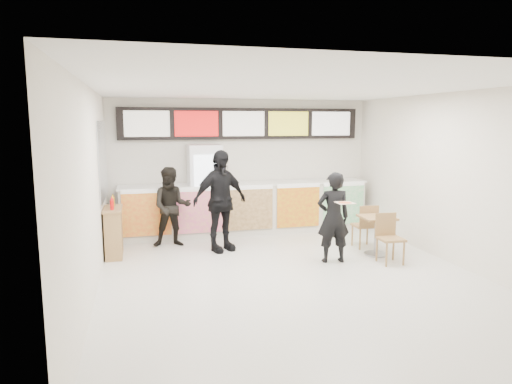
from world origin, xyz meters
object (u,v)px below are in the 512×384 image
object	(u,v)px
customer_main	(333,217)
customer_left	(172,207)
service_counter	(247,208)
drinks_fridge	(205,190)
customer_mid	(220,201)
condiment_ledge	(114,232)
cafe_table	(377,228)

from	to	relation	value
customer_main	customer_left	world-z (taller)	customer_main
service_counter	customer_main	bearing A→B (deg)	-68.72
drinks_fridge	customer_mid	distance (m)	1.32
customer_main	condiment_ledge	bearing A→B (deg)	-13.29
service_counter	drinks_fridge	bearing A→B (deg)	179.01
drinks_fridge	customer_mid	size ratio (longest dim) A/B	1.02
customer_main	cafe_table	xyz separation A→B (m)	(0.98, 0.20, -0.30)
service_counter	customer_mid	xyz separation A→B (m)	(-0.84, -1.30, 0.41)
drinks_fridge	cafe_table	size ratio (longest dim) A/B	1.32
service_counter	customer_mid	bearing A→B (deg)	-122.76
drinks_fridge	customer_main	world-z (taller)	drinks_fridge
cafe_table	customer_mid	bearing A→B (deg)	162.77
customer_main	condiment_ledge	size ratio (longest dim) A/B	1.48
customer_left	drinks_fridge	bearing A→B (deg)	48.16
drinks_fridge	service_counter	bearing A→B (deg)	-0.99
cafe_table	condiment_ledge	distance (m)	4.91
customer_left	condiment_ledge	xyz separation A→B (m)	(-1.11, -0.43, -0.33)
customer_mid	condiment_ledge	bearing A→B (deg)	154.15
customer_main	condiment_ledge	distance (m)	4.05
condiment_ledge	drinks_fridge	bearing A→B (deg)	32.12
condiment_ledge	customer_mid	bearing A→B (deg)	-3.78
drinks_fridge	condiment_ledge	bearing A→B (deg)	-147.88
customer_main	customer_left	distance (m)	3.23
drinks_fridge	customer_mid	bearing A→B (deg)	-85.66
service_counter	customer_main	size ratio (longest dim) A/B	3.43
customer_left	cafe_table	size ratio (longest dim) A/B	1.06
service_counter	cafe_table	size ratio (longest dim) A/B	3.67
cafe_table	condiment_ledge	bearing A→B (deg)	169.31
customer_main	cafe_table	bearing A→B (deg)	-162.39
customer_main	condiment_ledge	world-z (taller)	customer_main
customer_main	customer_mid	world-z (taller)	customer_mid
service_counter	cafe_table	xyz separation A→B (m)	(1.96, -2.32, -0.06)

